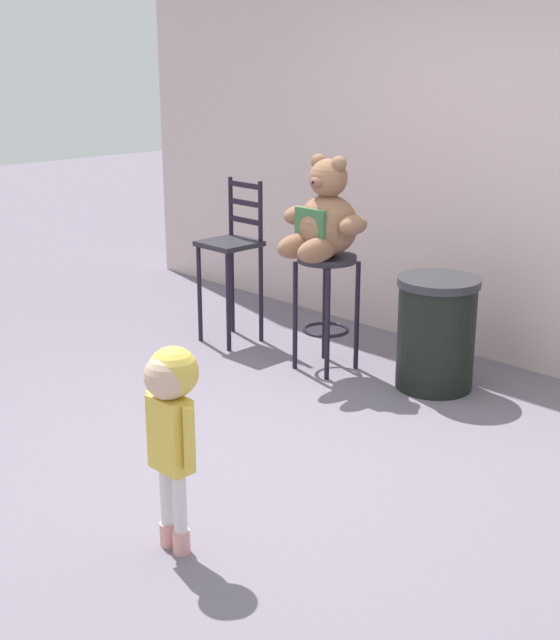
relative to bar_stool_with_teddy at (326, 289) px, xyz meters
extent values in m
plane|color=slate|center=(0.55, -1.18, -0.54)|extent=(24.00, 24.00, 0.00)
cube|color=beige|center=(0.55, 1.07, 1.34)|extent=(6.93, 0.30, 3.77)
cylinder|color=#25242B|center=(0.00, 0.00, 0.20)|extent=(0.38, 0.38, 0.04)
cylinder|color=black|center=(-0.14, -0.14, -0.18)|extent=(0.03, 0.03, 0.72)
cylinder|color=black|center=(0.14, -0.14, -0.18)|extent=(0.03, 0.03, 0.72)
cylinder|color=black|center=(-0.14, 0.14, -0.18)|extent=(0.03, 0.03, 0.72)
cylinder|color=black|center=(0.14, 0.14, -0.18)|extent=(0.03, 0.03, 0.72)
torus|color=black|center=(0.00, 0.00, -0.27)|extent=(0.31, 0.31, 0.02)
sphere|color=#8B6147|center=(0.00, 0.00, 0.42)|extent=(0.39, 0.39, 0.39)
cube|color=#356439|center=(0.00, -0.16, 0.43)|extent=(0.24, 0.03, 0.23)
sphere|color=#8B6147|center=(0.00, 0.00, 0.71)|extent=(0.24, 0.24, 0.24)
ellipsoid|color=brown|center=(0.00, -0.10, 0.70)|extent=(0.10, 0.08, 0.07)
sphere|color=black|center=(0.00, -0.13, 0.70)|extent=(0.03, 0.03, 0.03)
sphere|color=#8B6147|center=(-0.08, 0.00, 0.81)|extent=(0.10, 0.10, 0.10)
sphere|color=#8B6147|center=(0.08, 0.00, 0.81)|extent=(0.10, 0.10, 0.10)
ellipsoid|color=#8B6147|center=(-0.23, -0.03, 0.45)|extent=(0.14, 0.22, 0.12)
ellipsoid|color=#8B6147|center=(0.23, -0.03, 0.45)|extent=(0.14, 0.22, 0.12)
ellipsoid|color=#8B6147|center=(-0.09, -0.18, 0.30)|extent=(0.13, 0.33, 0.16)
ellipsoid|color=#8B6147|center=(0.09, -0.18, 0.30)|extent=(0.13, 0.33, 0.16)
cylinder|color=#DE9991|center=(0.97, -2.05, -0.49)|extent=(0.07, 0.07, 0.10)
cylinder|color=silver|center=(0.97, -2.05, -0.31)|extent=(0.06, 0.06, 0.27)
cylinder|color=#DE9991|center=(1.06, -2.05, -0.49)|extent=(0.07, 0.07, 0.10)
cylinder|color=silver|center=(1.06, -2.05, -0.31)|extent=(0.06, 0.06, 0.27)
cube|color=#E3C046|center=(1.02, -2.05, -0.01)|extent=(0.18, 0.11, 0.32)
cylinder|color=#E3C046|center=(0.90, -2.05, 0.00)|extent=(0.05, 0.05, 0.27)
cylinder|color=#E3C046|center=(1.14, -2.05, 0.00)|extent=(0.05, 0.05, 0.27)
sphere|color=#D8B293|center=(1.02, -2.05, 0.24)|extent=(0.19, 0.19, 0.19)
sphere|color=gold|center=(1.02, -2.02, 0.25)|extent=(0.21, 0.21, 0.21)
cylinder|color=black|center=(0.70, 0.24, -0.22)|extent=(0.47, 0.47, 0.65)
cylinder|color=#2D2D33|center=(0.70, 0.24, 0.13)|extent=(0.50, 0.50, 0.05)
cube|color=#25242B|center=(-0.87, -0.07, 0.18)|extent=(0.37, 0.37, 0.03)
cylinder|color=black|center=(-1.02, -0.22, -0.19)|extent=(0.03, 0.03, 0.70)
cylinder|color=black|center=(-0.71, -0.22, -0.19)|extent=(0.03, 0.03, 0.70)
cylinder|color=black|center=(-1.02, 0.09, -0.19)|extent=(0.03, 0.03, 0.70)
cylinder|color=black|center=(-0.71, 0.09, -0.19)|extent=(0.03, 0.03, 0.70)
cylinder|color=black|center=(-1.02, 0.09, 0.40)|extent=(0.03, 0.03, 0.42)
cylinder|color=black|center=(-0.71, 0.09, 0.40)|extent=(0.03, 0.03, 0.42)
cube|color=black|center=(-0.87, 0.09, 0.32)|extent=(0.31, 0.02, 0.04)
cube|color=black|center=(-0.87, 0.09, 0.44)|extent=(0.31, 0.02, 0.04)
cube|color=black|center=(-0.87, 0.09, 0.57)|extent=(0.31, 0.02, 0.04)
camera|label=1|loc=(3.58, -3.95, 1.45)|focal=48.12mm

